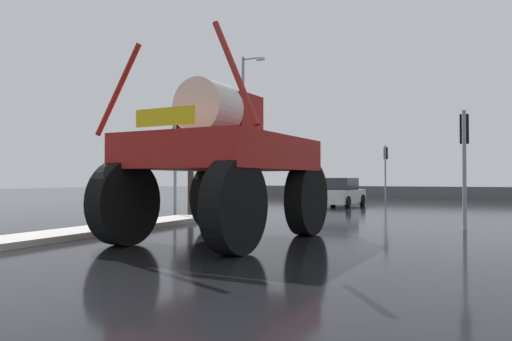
{
  "coord_description": "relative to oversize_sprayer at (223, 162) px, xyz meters",
  "views": [
    {
      "loc": [
        5.68,
        -2.43,
        1.45
      ],
      "look_at": [
        -0.09,
        9.59,
        1.69
      ],
      "focal_mm": 33.49,
      "sensor_mm": 36.0,
      "label": 1
    }
  ],
  "objects": [
    {
      "name": "ground_plane",
      "position": [
        -0.01,
        10.47,
        -1.86
      ],
      "size": [
        120.0,
        120.0,
        0.0
      ],
      "primitive_type": "plane",
      "color": "black"
    },
    {
      "name": "median_island",
      "position": [
        -3.78,
        -0.12,
        -1.78
      ],
      "size": [
        1.38,
        9.55,
        0.15
      ],
      "primitive_type": "cube",
      "color": "#B2AFA8",
      "rests_on": "ground"
    },
    {
      "name": "oversize_sprayer",
      "position": [
        0.0,
        0.0,
        0.0
      ],
      "size": [
        4.17,
        5.67,
        4.53
      ],
      "rotation": [
        0.0,
        0.0,
        1.53
      ],
      "color": "black",
      "rests_on": "ground"
    },
    {
      "name": "sedan_ahead",
      "position": [
        -1.38,
        15.15,
        -1.14
      ],
      "size": [
        2.03,
        4.17,
        1.52
      ],
      "rotation": [
        0.0,
        0.0,
        1.53
      ],
      "color": "silver",
      "rests_on": "ground"
    },
    {
      "name": "traffic_signal_near_left",
      "position": [
        -4.83,
        5.04,
        0.95
      ],
      "size": [
        0.24,
        0.54,
        3.84
      ],
      "color": "gray",
      "rests_on": "ground"
    },
    {
      "name": "traffic_signal_near_right",
      "position": [
        5.15,
        5.04,
        0.64
      ],
      "size": [
        0.24,
        0.54,
        3.42
      ],
      "color": "gray",
      "rests_on": "ground"
    },
    {
      "name": "traffic_signal_far_left",
      "position": [
        -0.54,
        23.83,
        0.91
      ],
      "size": [
        0.24,
        0.55,
        3.79
      ],
      "color": "gray",
      "rests_on": "ground"
    },
    {
      "name": "streetlight_far_left",
      "position": [
        -7.99,
        16.78,
        3.16
      ],
      "size": [
        1.56,
        0.24,
        9.19
      ],
      "color": "gray",
      "rests_on": "ground"
    },
    {
      "name": "bare_tree_left",
      "position": [
        -11.52,
        16.04,
        2.44
      ],
      "size": [
        2.56,
        2.56,
        5.47
      ],
      "color": "#473828",
      "rests_on": "ground"
    },
    {
      "name": "roadside_barrier",
      "position": [
        -0.01,
        28.09,
        -1.41
      ],
      "size": [
        29.46,
        0.24,
        0.9
      ],
      "primitive_type": "cube",
      "color": "#59595B",
      "rests_on": "ground"
    }
  ]
}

